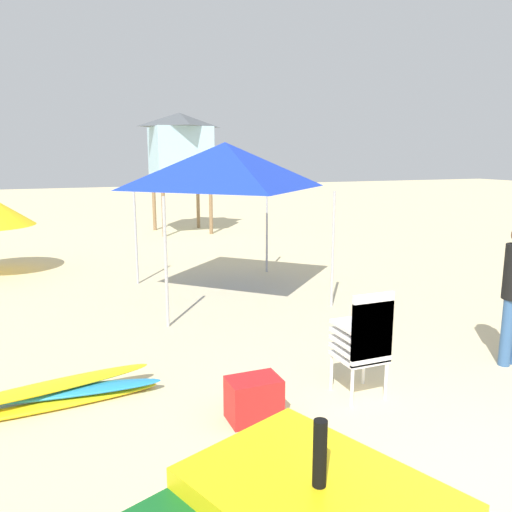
{
  "coord_description": "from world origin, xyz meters",
  "views": [
    {
      "loc": [
        -3.08,
        -2.59,
        2.58
      ],
      "look_at": [
        -0.46,
        3.94,
        1.17
      ],
      "focal_mm": 35.72,
      "sensor_mm": 36.0,
      "label": 1
    }
  ],
  "objects_px": {
    "surfboard_pile": "(51,395)",
    "lifeguard_tower": "(180,148)",
    "popup_canopy": "(225,165)",
    "cooler_box": "(254,399)",
    "stacked_plastic_chairs": "(365,337)"
  },
  "relations": [
    {
      "from": "popup_canopy",
      "to": "lifeguard_tower",
      "type": "distance_m",
      "value": 8.06
    },
    {
      "from": "surfboard_pile",
      "to": "lifeguard_tower",
      "type": "distance_m",
      "value": 12.45
    },
    {
      "from": "popup_canopy",
      "to": "cooler_box",
      "type": "xyz_separation_m",
      "value": [
        -1.23,
        -4.48,
        -2.17
      ]
    },
    {
      "from": "surfboard_pile",
      "to": "cooler_box",
      "type": "distance_m",
      "value": 2.14
    },
    {
      "from": "surfboard_pile",
      "to": "popup_canopy",
      "type": "height_order",
      "value": "popup_canopy"
    },
    {
      "from": "stacked_plastic_chairs",
      "to": "popup_canopy",
      "type": "bearing_deg",
      "value": 90.2
    },
    {
      "from": "popup_canopy",
      "to": "lifeguard_tower",
      "type": "height_order",
      "value": "lifeguard_tower"
    },
    {
      "from": "lifeguard_tower",
      "to": "cooler_box",
      "type": "relative_size",
      "value": 7.56
    },
    {
      "from": "stacked_plastic_chairs",
      "to": "lifeguard_tower",
      "type": "bearing_deg",
      "value": 85.01
    },
    {
      "from": "lifeguard_tower",
      "to": "cooler_box",
      "type": "bearing_deg",
      "value": -100.62
    },
    {
      "from": "stacked_plastic_chairs",
      "to": "surfboard_pile",
      "type": "relative_size",
      "value": 0.51
    },
    {
      "from": "cooler_box",
      "to": "surfboard_pile",
      "type": "bearing_deg",
      "value": 150.84
    },
    {
      "from": "popup_canopy",
      "to": "cooler_box",
      "type": "bearing_deg",
      "value": -105.32
    },
    {
      "from": "surfboard_pile",
      "to": "lifeguard_tower",
      "type": "xyz_separation_m",
      "value": [
        4.2,
        11.41,
        2.67
      ]
    },
    {
      "from": "lifeguard_tower",
      "to": "stacked_plastic_chairs",
      "type": "bearing_deg",
      "value": -94.99
    }
  ]
}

